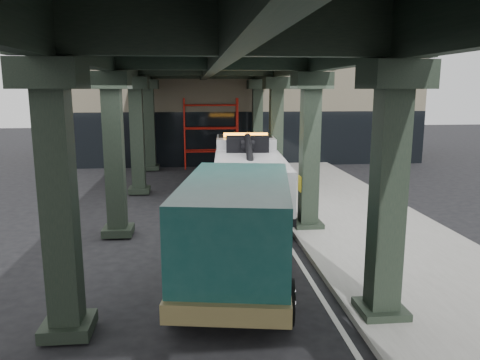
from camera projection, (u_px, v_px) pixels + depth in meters
ground at (233, 254)px, 12.94m from camera, size 90.00×90.00×0.00m
sidewalk at (364, 226)px, 15.32m from camera, size 5.00×40.00×0.15m
lane_stripe at (280, 231)px, 15.05m from camera, size 0.12×38.00×0.01m
viaduct at (213, 56)px, 13.80m from camera, size 7.40×32.00×6.40m
building at (237, 96)px, 31.90m from camera, size 22.00×10.00×8.00m
scaffolding at (211, 131)px, 26.83m from camera, size 3.08×0.88×4.00m
tow_truck at (248, 172)px, 17.95m from camera, size 3.01×8.79×2.83m
towed_van at (238, 226)px, 10.87m from camera, size 3.37×6.52×2.52m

